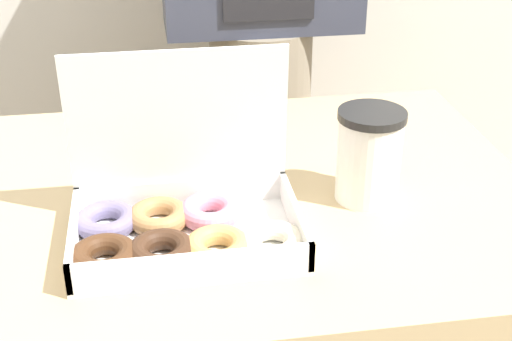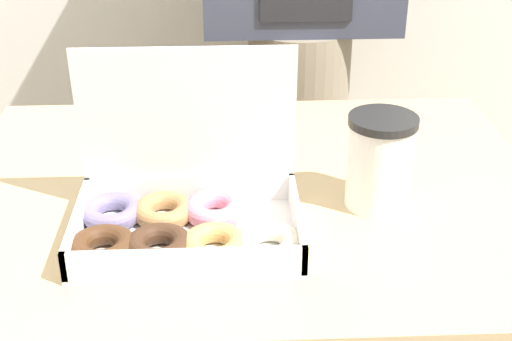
{
  "view_description": "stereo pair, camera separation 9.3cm",
  "coord_description": "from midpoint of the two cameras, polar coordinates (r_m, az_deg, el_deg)",
  "views": [
    {
      "loc": [
        -0.13,
        -0.97,
        1.31
      ],
      "look_at": [
        0.0,
        -0.16,
        0.88
      ],
      "focal_mm": 50.0,
      "sensor_mm": 36.0,
      "label": 1
    },
    {
      "loc": [
        -0.03,
        -0.98,
        1.31
      ],
      "look_at": [
        0.0,
        -0.16,
        0.88
      ],
      "focal_mm": 50.0,
      "sensor_mm": 36.0,
      "label": 2
    }
  ],
  "objects": [
    {
      "name": "donut_box",
      "position": [
        0.98,
        -3.3,
        -3.58
      ],
      "size": [
        0.34,
        0.22,
        0.25
      ],
      "color": "white",
      "rests_on": "table"
    },
    {
      "name": "coffee_cup",
      "position": [
        1.06,
        12.36,
        0.66
      ],
      "size": [
        0.1,
        0.1,
        0.14
      ],
      "color": "white",
      "rests_on": "table"
    },
    {
      "name": "person_customer",
      "position": [
        1.7,
        5.2,
        12.61
      ],
      "size": [
        0.45,
        0.25,
        1.61
      ],
      "color": "gray",
      "rests_on": "ground_plane"
    }
  ]
}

